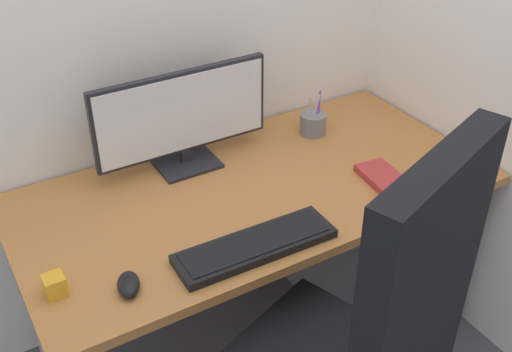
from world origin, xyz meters
TOP-DOWN VIEW (x-y plane):
  - ground_plane at (0.00, 0.00)m, footprint 8.00×8.00m
  - desk at (0.00, 0.00)m, footprint 1.57×0.78m
  - filing_cabinet at (0.48, -0.02)m, footprint 0.36×0.56m
  - monitor at (-0.13, 0.25)m, footprint 0.62×0.17m
  - keyboard at (-0.16, -0.28)m, footprint 0.48×0.15m
  - mouse at (-0.53, -0.25)m, footprint 0.09×0.11m
  - pen_holder at (0.37, 0.20)m, footprint 0.10×0.10m
  - notebook at (0.39, -0.20)m, footprint 0.13×0.22m
  - desk_clamp_accessory at (-0.70, -0.16)m, footprint 0.05×0.05m

SIDE VIEW (x-z plane):
  - ground_plane at x=0.00m, z-range 0.00..0.00m
  - filing_cabinet at x=0.48m, z-range 0.00..0.56m
  - desk at x=0.00m, z-range 0.32..1.05m
  - notebook at x=0.39m, z-range 0.73..0.75m
  - keyboard at x=-0.16m, z-range 0.73..0.76m
  - mouse at x=-0.53m, z-range 0.73..0.77m
  - desk_clamp_accessory at x=-0.70m, z-range 0.73..0.79m
  - pen_holder at x=0.37m, z-range 0.69..0.86m
  - monitor at x=-0.13m, z-range 0.74..1.09m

